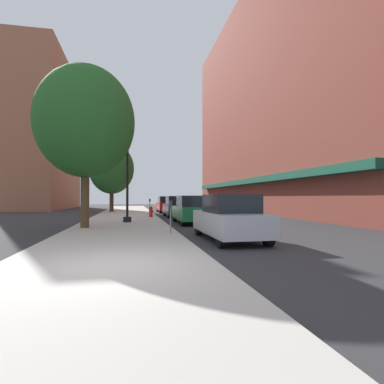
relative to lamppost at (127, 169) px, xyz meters
name	(u,v)px	position (x,y,z in m)	size (l,w,h in m)	color
ground_plane	(175,216)	(3.76, 6.65, -3.20)	(90.00, 90.00, 0.00)	#2D2D30
sidewalk_slab	(126,215)	(-0.24, 7.65, -3.14)	(4.80, 50.00, 0.12)	#B7B2A8
building_right_brick	(275,99)	(14.75, 10.65, 8.55)	(6.80, 40.00, 23.55)	brown
building_far_background	(46,136)	(-11.25, 25.65, 6.69)	(6.80, 18.00, 19.84)	#9E6047
lamppost	(127,169)	(0.00, 0.00, 0.00)	(0.48, 0.48, 5.90)	black
fire_hydrant	(151,212)	(1.62, 4.16, -2.68)	(0.33, 0.26, 0.79)	red
parking_meter_near	(171,212)	(1.81, -5.75, -2.25)	(0.14, 0.09, 1.31)	slate
parking_meter_far	(150,204)	(1.81, 8.80, -2.25)	(0.14, 0.09, 1.31)	slate
tree_near	(112,169)	(-1.77, 13.42, 1.26)	(4.45, 4.45, 6.91)	#422D1E
tree_mid	(85,122)	(-1.93, -2.85, 1.98)	(4.66, 4.66, 7.76)	#4C3823
car_silver	(229,218)	(3.76, -7.39, -2.39)	(1.80, 4.30, 1.66)	black
car_green	(191,210)	(3.76, -0.29, -2.39)	(1.80, 4.30, 1.66)	black
car_black	(177,207)	(3.76, 5.76, -2.39)	(1.80, 4.30, 1.66)	black
car_red	(166,205)	(3.76, 12.97, -2.39)	(1.80, 4.30, 1.66)	black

